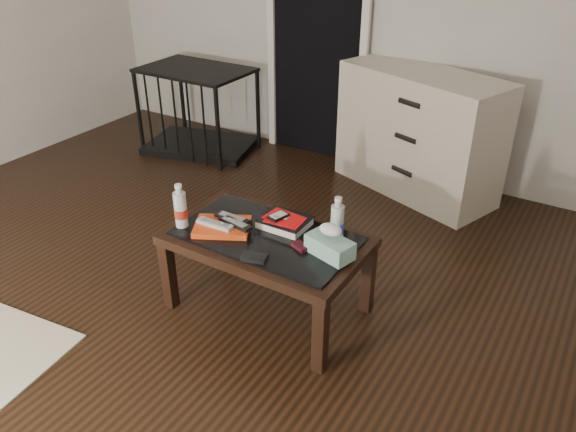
% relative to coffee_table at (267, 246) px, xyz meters
% --- Properties ---
extents(ground, '(5.00, 5.00, 0.00)m').
position_rel_coffee_table_xyz_m(ground, '(-0.44, -0.45, -0.40)').
color(ground, black).
rests_on(ground, ground).
extents(doorway, '(0.90, 0.08, 2.07)m').
position_rel_coffee_table_xyz_m(doorway, '(-0.84, 2.01, 0.63)').
color(doorway, black).
rests_on(doorway, ground).
extents(coffee_table, '(1.00, 0.60, 0.46)m').
position_rel_coffee_table_xyz_m(coffee_table, '(0.00, 0.00, 0.00)').
color(coffee_table, black).
rests_on(coffee_table, ground).
extents(dresser, '(1.30, 0.88, 0.90)m').
position_rel_coffee_table_xyz_m(dresser, '(0.15, 1.78, 0.05)').
color(dresser, beige).
rests_on(dresser, ground).
extents(pet_crate, '(1.02, 0.81, 0.71)m').
position_rel_coffee_table_xyz_m(pet_crate, '(-1.73, 1.55, -0.17)').
color(pet_crate, black).
rests_on(pet_crate, ground).
extents(magazines, '(0.35, 0.32, 0.03)m').
position_rel_coffee_table_xyz_m(magazines, '(-0.23, -0.07, 0.08)').
color(magazines, red).
rests_on(magazines, coffee_table).
extents(remote_silver, '(0.20, 0.06, 0.02)m').
position_rel_coffee_table_xyz_m(remote_silver, '(-0.25, -0.10, 0.11)').
color(remote_silver, '#AFB0B4').
rests_on(remote_silver, magazines).
extents(remote_black_front, '(0.21, 0.08, 0.02)m').
position_rel_coffee_table_xyz_m(remote_black_front, '(-0.16, -0.04, 0.11)').
color(remote_black_front, black).
rests_on(remote_black_front, magazines).
extents(remote_black_back, '(0.20, 0.05, 0.02)m').
position_rel_coffee_table_xyz_m(remote_black_back, '(-0.21, -0.01, 0.11)').
color(remote_black_back, black).
rests_on(remote_black_back, magazines).
extents(textbook, '(0.25, 0.20, 0.05)m').
position_rel_coffee_table_xyz_m(textbook, '(0.03, 0.12, 0.09)').
color(textbook, black).
rests_on(textbook, coffee_table).
extents(dvd_mailers, '(0.20, 0.15, 0.01)m').
position_rel_coffee_table_xyz_m(dvd_mailers, '(0.02, 0.12, 0.11)').
color(dvd_mailers, red).
rests_on(dvd_mailers, textbook).
extents(ipod, '(0.09, 0.12, 0.02)m').
position_rel_coffee_table_xyz_m(ipod, '(0.00, 0.11, 0.12)').
color(ipod, black).
rests_on(ipod, dvd_mailers).
extents(flip_phone, '(0.10, 0.08, 0.02)m').
position_rel_coffee_table_xyz_m(flip_phone, '(0.21, -0.02, 0.08)').
color(flip_phone, black).
rests_on(flip_phone, coffee_table).
extents(wallet, '(0.13, 0.10, 0.02)m').
position_rel_coffee_table_xyz_m(wallet, '(0.07, -0.21, 0.07)').
color(wallet, black).
rests_on(wallet, coffee_table).
extents(water_bottle_left, '(0.08, 0.08, 0.24)m').
position_rel_coffee_table_xyz_m(water_bottle_left, '(-0.43, -0.15, 0.18)').
color(water_bottle_left, silver).
rests_on(water_bottle_left, coffee_table).
extents(water_bottle_right, '(0.07, 0.07, 0.24)m').
position_rel_coffee_table_xyz_m(water_bottle_right, '(0.32, 0.14, 0.18)').
color(water_bottle_right, '#B7BDC2').
rests_on(water_bottle_right, coffee_table).
extents(tissue_box, '(0.25, 0.18, 0.09)m').
position_rel_coffee_table_xyz_m(tissue_box, '(0.35, 0.01, 0.11)').
color(tissue_box, '#217C6D').
rests_on(tissue_box, coffee_table).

